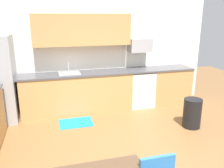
{
  "coord_description": "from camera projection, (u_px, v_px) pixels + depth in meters",
  "views": [
    {
      "loc": [
        -1.1,
        -3.0,
        2.19
      ],
      "look_at": [
        0.0,
        1.0,
        1.0
      ],
      "focal_mm": 37.88,
      "sensor_mm": 36.0,
      "label": 1
    }
  ],
  "objects": [
    {
      "name": "trash_bin",
      "position": [
        192.0,
        113.0,
        4.79
      ],
      "size": [
        0.36,
        0.36,
        0.6
      ],
      "primitive_type": "cylinder",
      "color": "black",
      "rests_on": "ground"
    },
    {
      "name": "countertop_back",
      "position": [
        97.0,
        73.0,
        5.54
      ],
      "size": [
        4.8,
        0.64,
        0.04
      ],
      "primitive_type": "cube",
      "color": "#4C4C51",
      "rests_on": "cabinet_run_back"
    },
    {
      "name": "ground_plane",
      "position": [
        129.0,
        163.0,
        3.67
      ],
      "size": [
        12.0,
        12.0,
        0.0
      ],
      "primitive_type": "plane",
      "color": "olive"
    },
    {
      "name": "wall_back",
      "position": [
        94.0,
        52.0,
        5.75
      ],
      "size": [
        5.8,
        0.1,
        2.7
      ],
      "primitive_type": "cube",
      "color": "white",
      "rests_on": "ground"
    },
    {
      "name": "upper_cabinets_back",
      "position": [
        82.0,
        30.0,
        5.32
      ],
      "size": [
        2.2,
        0.34,
        0.7
      ],
      "primitive_type": "cube",
      "color": "tan"
    },
    {
      "name": "sink_basin",
      "position": [
        70.0,
        76.0,
        5.39
      ],
      "size": [
        0.48,
        0.4,
        0.14
      ],
      "primitive_type": "cube",
      "color": "#A5A8AD",
      "rests_on": "countertop_back"
    },
    {
      "name": "cabinet_run_back",
      "position": [
        78.0,
        93.0,
        5.55
      ],
      "size": [
        2.53,
        0.6,
        0.9
      ],
      "primitive_type": "cube",
      "color": "tan",
      "rests_on": "ground"
    },
    {
      "name": "oven_range",
      "position": [
        140.0,
        88.0,
        5.95
      ],
      "size": [
        0.6,
        0.6,
        0.91
      ],
      "color": "white",
      "rests_on": "ground"
    },
    {
      "name": "sink_faucet",
      "position": [
        68.0,
        68.0,
        5.51
      ],
      "size": [
        0.02,
        0.02,
        0.24
      ],
      "primitive_type": "cylinder",
      "color": "#B2B5BA",
      "rests_on": "countertop_back"
    },
    {
      "name": "cabinet_run_back_right",
      "position": [
        169.0,
        86.0,
        6.15
      ],
      "size": [
        1.02,
        0.6,
        0.9
      ],
      "primitive_type": "cube",
      "color": "tan",
      "rests_on": "ground"
    },
    {
      "name": "microwave",
      "position": [
        140.0,
        45.0,
        5.75
      ],
      "size": [
        0.54,
        0.36,
        0.32
      ],
      "primitive_type": "cube",
      "color": "#9EA0A5"
    },
    {
      "name": "floor_mat",
      "position": [
        76.0,
        123.0,
        5.03
      ],
      "size": [
        0.7,
        0.5,
        0.01
      ],
      "primitive_type": "cube",
      "color": "#198CBF",
      "rests_on": "ground"
    }
  ]
}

